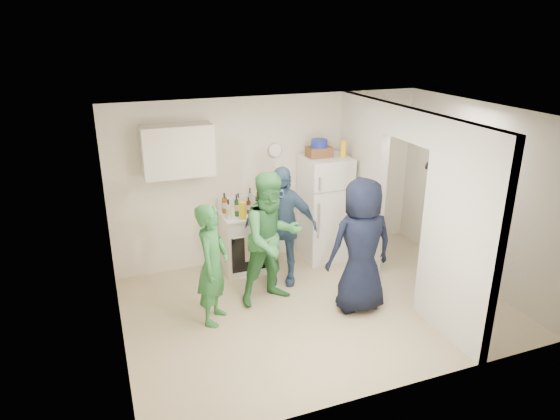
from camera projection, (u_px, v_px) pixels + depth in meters
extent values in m
plane|color=tan|center=(316.00, 307.00, 6.49)|extent=(4.80, 4.80, 0.00)
plane|color=silver|center=(271.00, 179.00, 7.54)|extent=(4.80, 0.00, 4.80)
plane|color=silver|center=(397.00, 280.00, 4.56)|extent=(4.80, 0.00, 4.80)
plane|color=silver|center=(112.00, 246.00, 5.26)|extent=(0.00, 3.40, 3.40)
plane|color=silver|center=(477.00, 195.00, 6.85)|extent=(0.00, 3.40, 3.40)
plane|color=white|center=(322.00, 114.00, 5.61)|extent=(4.80, 4.80, 0.00)
cube|color=silver|center=(361.00, 182.00, 7.41)|extent=(0.12, 1.20, 2.50)
cube|color=silver|center=(460.00, 237.00, 5.49)|extent=(0.12, 1.20, 2.50)
cube|color=silver|center=(410.00, 124.00, 6.08)|extent=(0.12, 1.00, 0.40)
cube|color=white|center=(247.00, 241.00, 7.37)|extent=(0.75, 0.62, 0.89)
cube|color=silver|center=(178.00, 151.00, 6.71)|extent=(0.95, 0.34, 0.70)
cube|color=white|center=(325.00, 208.00, 7.62)|extent=(0.66, 0.65, 1.61)
cube|color=brown|center=(319.00, 152.00, 7.33)|extent=(0.35, 0.25, 0.15)
cylinder|color=#152696|center=(319.00, 143.00, 7.28)|extent=(0.24, 0.24, 0.11)
cylinder|color=yellow|center=(343.00, 149.00, 7.28)|extent=(0.09, 0.09, 0.25)
cylinder|color=white|center=(275.00, 150.00, 7.38)|extent=(0.22, 0.02, 0.22)
cube|color=olive|center=(272.00, 174.00, 7.46)|extent=(0.35, 0.08, 0.03)
cube|color=black|center=(470.00, 163.00, 6.88)|extent=(0.03, 0.70, 0.80)
cube|color=white|center=(469.00, 163.00, 6.87)|extent=(0.04, 0.76, 0.86)
cube|color=white|center=(471.00, 138.00, 6.74)|extent=(0.04, 0.82, 0.18)
cylinder|color=yellow|center=(243.00, 211.00, 6.94)|extent=(0.09, 0.09, 0.25)
cylinder|color=red|center=(265.00, 212.00, 7.09)|extent=(0.09, 0.09, 0.12)
imported|color=#2D723F|center=(213.00, 265.00, 5.94)|extent=(0.60, 0.66, 1.52)
imported|color=#388049|center=(272.00, 239.00, 6.36)|extent=(0.95, 0.79, 1.76)
imported|color=#334F70|center=(281.00, 226.00, 6.86)|extent=(1.07, 0.80, 1.69)
imported|color=black|center=(361.00, 246.00, 6.17)|extent=(0.88, 0.59, 1.74)
imported|color=black|center=(444.00, 215.00, 7.03)|extent=(1.04, 1.36, 1.86)
cylinder|color=brown|center=(225.00, 203.00, 7.16)|extent=(0.08, 0.08, 0.30)
cylinder|color=#164316|center=(237.00, 205.00, 7.04)|extent=(0.06, 0.06, 0.32)
cylinder|color=silver|center=(238.00, 202.00, 7.25)|extent=(0.06, 0.06, 0.27)
cylinder|color=#5C2110|center=(249.00, 205.00, 7.15)|extent=(0.06, 0.06, 0.24)
cylinder|color=#A1A4B3|center=(250.00, 198.00, 7.36)|extent=(0.06, 0.06, 0.30)
cylinder|color=black|center=(258.00, 202.00, 7.22)|extent=(0.06, 0.06, 0.30)
cylinder|color=brown|center=(260.00, 197.00, 7.36)|extent=(0.07, 0.07, 0.32)
cylinder|color=silver|center=(229.00, 209.00, 6.94)|extent=(0.08, 0.08, 0.28)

